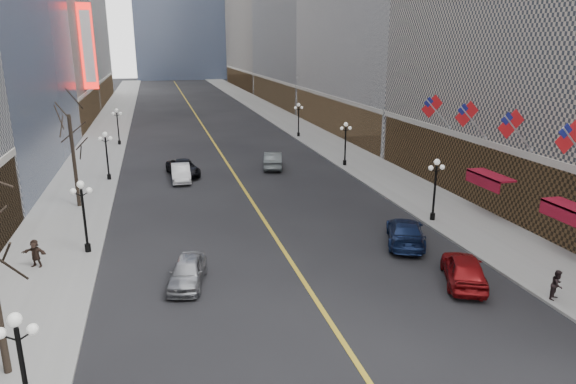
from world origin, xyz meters
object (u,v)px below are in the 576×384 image
car_sb_near (405,232)px  car_sb_far (273,160)px  streetlamp_west_0 (22,364)px  streetlamp_west_3 (118,123)px  car_nb_far (183,168)px  streetlamp_west_1 (83,209)px  streetlamp_east_2 (345,139)px  streetlamp_west_2 (107,151)px  car_nb_mid (181,173)px  streetlamp_east_1 (435,183)px  streetlamp_east_3 (299,116)px  car_nb_near (188,272)px  car_sb_mid (464,269)px

car_sb_near → car_sb_far: (-3.59, 22.50, 0.05)m
streetlamp_west_0 → streetlamp_west_3: same height
car_nb_far → streetlamp_west_1: bearing=-120.0°
streetlamp_east_2 → streetlamp_west_1: 29.68m
streetlamp_west_0 → streetlamp_west_1: size_ratio=1.00×
streetlamp_west_0 → streetlamp_west_3: 52.00m
car_sb_near → streetlamp_west_3: bearing=-40.3°
streetlamp_east_2 → streetlamp_west_2: same height
streetlamp_west_2 → car_sb_near: streetlamp_west_2 is taller
car_nb_mid → car_sb_near: size_ratio=0.86×
streetlamp_east_1 → streetlamp_west_3: same height
streetlamp_east_1 → car_nb_mid: 23.67m
streetlamp_east_3 → streetlamp_west_1: bearing=-123.2°
streetlamp_west_3 → car_sb_near: streetlamp_west_3 is taller
streetlamp_east_2 → streetlamp_west_3: same height
streetlamp_west_2 → car_nb_near: bearing=-76.6°
streetlamp_west_3 → car_sb_near: 44.07m
streetlamp_east_1 → car_nb_mid: streetlamp_east_1 is taller
car_nb_far → car_sb_mid: car_sb_mid is taller
streetlamp_east_1 → streetlamp_west_1: size_ratio=1.00×
streetlamp_east_3 → car_sb_mid: streetlamp_east_3 is taller
streetlamp_east_3 → car_sb_far: (-7.50, -16.87, -2.05)m
streetlamp_east_3 → car_sb_far: streetlamp_east_3 is taller
streetlamp_east_1 → streetlamp_west_3: (-23.60, 36.00, 0.00)m
car_sb_near → streetlamp_west_2: bearing=-24.2°
streetlamp_east_2 → streetlamp_east_3: (0.00, 18.00, 0.00)m
streetlamp_east_1 → car_sb_near: 5.57m
car_nb_far → car_sb_far: (9.21, 0.80, 0.10)m
car_nb_mid → car_nb_far: bearing=81.5°
streetlamp_west_1 → car_nb_far: size_ratio=0.83×
streetlamp_west_0 → streetlamp_west_2: bearing=90.0°
car_nb_mid → car_nb_far: (0.33, 2.04, -0.03)m
streetlamp_east_3 → streetlamp_west_2: size_ratio=1.00×
car_nb_mid → car_sb_far: bearing=17.2°
streetlamp_east_1 → car_nb_near: streetlamp_east_1 is taller
car_sb_near → car_sb_far: car_sb_far is taller
car_nb_near → car_nb_far: 24.14m
car_sb_near → streetlamp_east_2: bearing=-77.3°
car_sb_near → car_nb_near: bearing=32.9°
streetlamp_east_3 → car_sb_near: 39.62m
streetlamp_east_1 → car_nb_far: streetlamp_east_1 is taller
streetlamp_west_2 → streetlamp_west_3: (0.00, 18.00, 0.00)m
car_sb_far → streetlamp_east_2: bearing=-175.2°
car_nb_near → car_sb_near: bearing=22.8°
streetlamp_east_1 → car_sb_far: size_ratio=0.87×
streetlamp_east_1 → car_nb_mid: (-17.04, 16.30, -2.11)m
streetlamp_east_1 → streetlamp_west_2: same height
streetlamp_east_2 → car_nb_far: size_ratio=0.83×
car_sb_near → car_sb_mid: bearing=116.8°
streetlamp_west_2 → car_nb_mid: 7.10m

